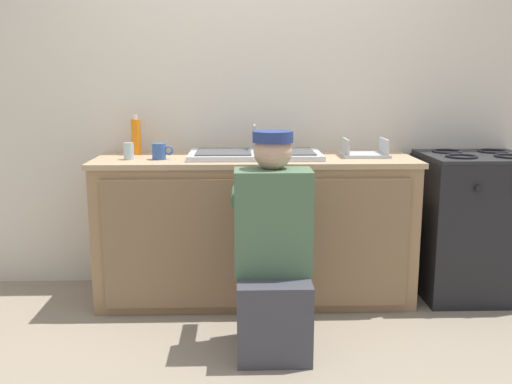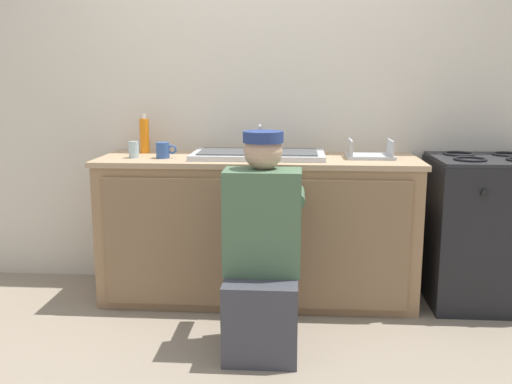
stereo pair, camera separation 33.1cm
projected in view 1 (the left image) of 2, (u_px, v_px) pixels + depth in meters
ground_plane at (257, 314)px, 3.35m from camera, size 12.00×12.00×0.00m
back_wall at (254, 95)px, 3.74m from camera, size 6.00×0.10×2.50m
counter_cabinet at (255, 230)px, 3.55m from camera, size 1.90×0.62×0.86m
countertop at (255, 160)px, 3.47m from camera, size 1.94×0.62×0.03m
sink_double_basin at (255, 154)px, 3.47m from camera, size 0.80×0.44×0.19m
stove_range at (472, 225)px, 3.60m from camera, size 0.66×0.62×0.91m
plumber_person at (273, 261)px, 2.84m from camera, size 0.42×0.61×1.10m
dish_rack_tray at (365, 153)px, 3.50m from camera, size 0.28×0.22×0.11m
soap_bottle_orange at (136, 136)px, 3.58m from camera, size 0.06×0.06×0.25m
coffee_mug at (159, 151)px, 3.37m from camera, size 0.13×0.08×0.09m
water_glass at (129, 151)px, 3.36m from camera, size 0.06×0.06×0.10m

